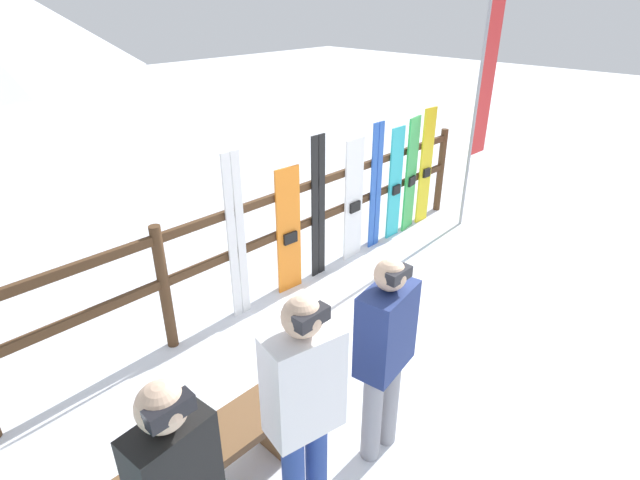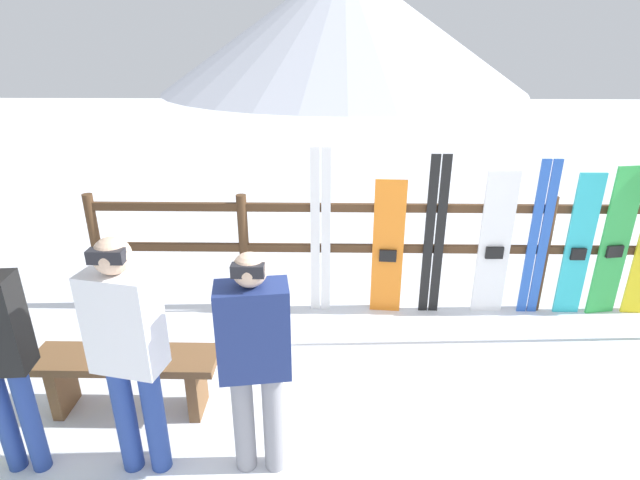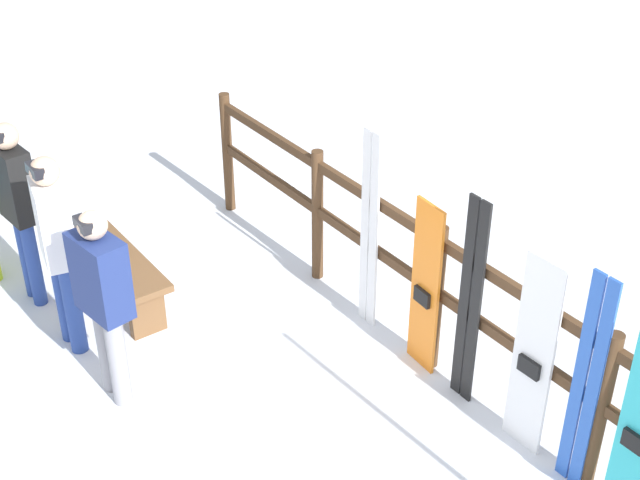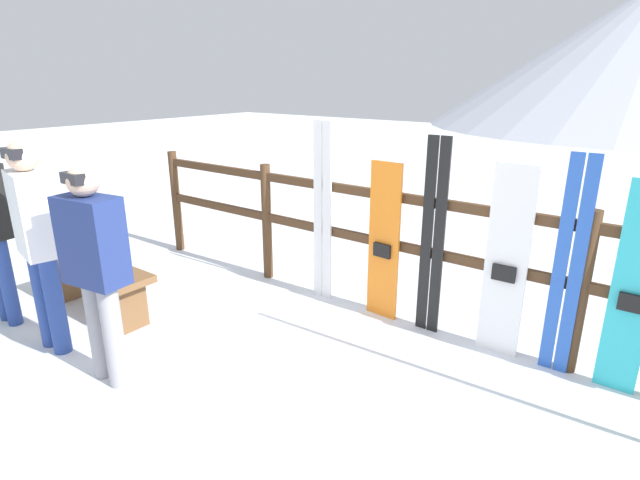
{
  "view_description": "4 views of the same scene",
  "coord_description": "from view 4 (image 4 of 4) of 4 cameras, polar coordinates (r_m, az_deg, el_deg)",
  "views": [
    {
      "loc": [
        -3.21,
        -1.84,
        2.95
      ],
      "look_at": [
        -0.41,
        0.88,
        1.0
      ],
      "focal_mm": 28.0,
      "sensor_mm": 36.0,
      "label": 1
    },
    {
      "loc": [
        -0.65,
        -2.84,
        2.64
      ],
      "look_at": [
        -0.72,
        1.12,
        1.01
      ],
      "focal_mm": 28.0,
      "sensor_mm": 36.0,
      "label": 2
    },
    {
      "loc": [
        3.82,
        -2.06,
        4.38
      ],
      "look_at": [
        -0.58,
        1.1,
        1.05
      ],
      "focal_mm": 50.0,
      "sensor_mm": 36.0,
      "label": 3
    },
    {
      "loc": [
        1.96,
        -1.92,
        2.06
      ],
      "look_at": [
        -0.31,
        1.08,
        0.82
      ],
      "focal_mm": 28.0,
      "sensor_mm": 36.0,
      "label": 4
    }
  ],
  "objects": [
    {
      "name": "ground_plane",
      "position": [
        3.43,
        -7.18,
        -18.86
      ],
      "size": [
        40.0,
        40.0,
        0.0
      ],
      "primitive_type": "plane",
      "color": "white"
    },
    {
      "name": "fence",
      "position": [
        4.35,
        8.42,
        0.21
      ],
      "size": [
        6.07,
        0.1,
        1.22
      ],
      "color": "#4C331E",
      "rests_on": "ground"
    },
    {
      "name": "bench",
      "position": [
        4.89,
        -24.31,
        -3.89
      ],
      "size": [
        1.35,
        0.36,
        0.48
      ],
      "color": "brown",
      "rests_on": "ground"
    },
    {
      "name": "person_white",
      "position": [
        4.24,
        -29.65,
        0.6
      ],
      "size": [
        0.45,
        0.31,
        1.63
      ],
      "color": "navy",
      "rests_on": "ground"
    },
    {
      "name": "person_navy",
      "position": [
        3.62,
        -24.31,
        -2.42
      ],
      "size": [
        0.45,
        0.29,
        1.54
      ],
      "color": "gray",
      "rests_on": "ground"
    },
    {
      "name": "ski_pair_white",
      "position": [
        4.65,
        0.29,
        3.11
      ],
      "size": [
        0.2,
        0.02,
        1.7
      ],
      "color": "white",
      "rests_on": "ground"
    },
    {
      "name": "snowboard_orange",
      "position": [
        4.34,
        7.3,
        -0.28
      ],
      "size": [
        0.3,
        0.07,
        1.39
      ],
      "color": "orange",
      "rests_on": "ground"
    },
    {
      "name": "ski_pair_black",
      "position": [
        4.12,
        12.77,
        0.2
      ],
      "size": [
        0.19,
        0.02,
        1.64
      ],
      "color": "black",
      "rests_on": "ground"
    },
    {
      "name": "snowboard_white",
      "position": [
        3.95,
        20.48,
        -2.54
      ],
      "size": [
        0.31,
        0.06,
        1.48
      ],
      "color": "white",
      "rests_on": "ground"
    },
    {
      "name": "ski_pair_blue",
      "position": [
        3.85,
        26.51,
        -2.91
      ],
      "size": [
        0.19,
        0.02,
        1.59
      ],
      "color": "blue",
      "rests_on": "ground"
    },
    {
      "name": "snowboard_cyan",
      "position": [
        3.84,
        32.13,
        -5.02
      ],
      "size": [
        0.25,
        0.06,
        1.47
      ],
      "color": "#2DBFCC",
      "rests_on": "ground"
    }
  ]
}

